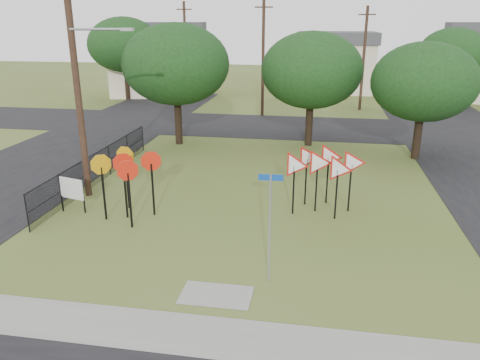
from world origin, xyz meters
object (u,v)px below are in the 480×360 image
yield_sign_cluster (323,165)px  street_name_sign (270,222)px  info_board (72,190)px  stop_sign_cluster (126,170)px

yield_sign_cluster → street_name_sign: bearing=-104.2°
street_name_sign → info_board: size_ratio=2.32×
stop_sign_cluster → yield_sign_cluster: bearing=15.1°
stop_sign_cluster → street_name_sign: bearing=-32.9°
street_name_sign → yield_sign_cluster: size_ratio=1.00×
yield_sign_cluster → stop_sign_cluster: bearing=-164.9°
stop_sign_cluster → yield_sign_cluster: 7.63m
street_name_sign → info_board: 9.25m
stop_sign_cluster → info_board: 2.62m
stop_sign_cluster → info_board: stop_sign_cluster is taller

